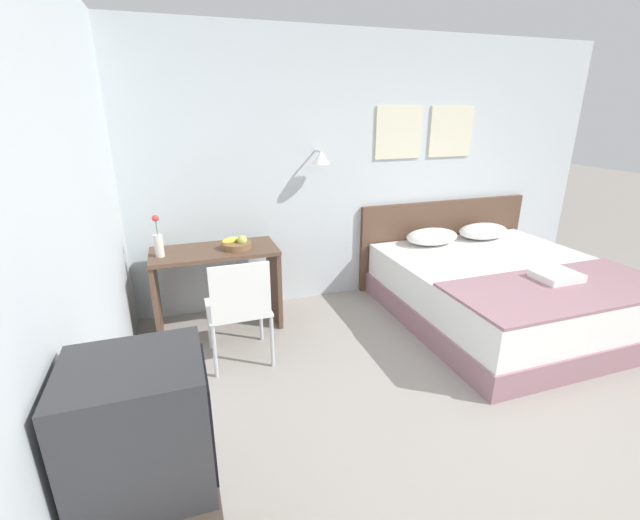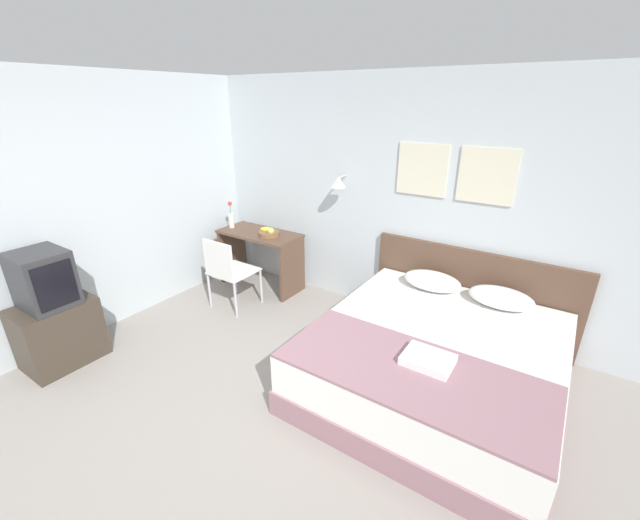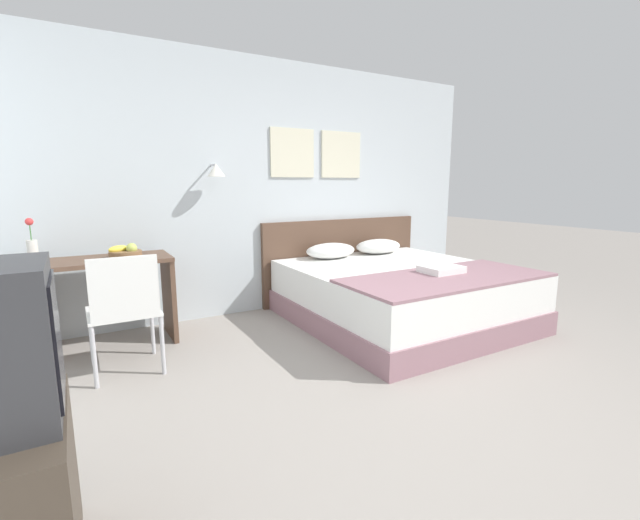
% 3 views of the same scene
% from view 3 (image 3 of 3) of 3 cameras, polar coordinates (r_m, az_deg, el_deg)
% --- Properties ---
extents(ground_plane, '(24.00, 24.00, 0.00)m').
position_cam_3_polar(ground_plane, '(2.85, 14.46, -19.04)').
color(ground_plane, gray).
extents(wall_back, '(5.53, 0.31, 2.65)m').
position_cam_3_polar(wall_back, '(4.67, -7.69, 9.55)').
color(wall_back, silver).
rests_on(wall_back, ground_plane).
extents(bed, '(1.96, 2.07, 0.55)m').
position_cam_3_polar(bed, '(4.38, 10.69, -4.56)').
color(bed, gray).
rests_on(bed, ground_plane).
extents(headboard, '(2.08, 0.06, 0.95)m').
position_cam_3_polar(headboard, '(5.17, 3.04, 0.17)').
color(headboard, brown).
rests_on(headboard, ground_plane).
extents(pillow_left, '(0.58, 0.37, 0.17)m').
position_cam_3_polar(pillow_left, '(4.74, 1.44, 1.25)').
color(pillow_left, white).
rests_on(pillow_left, bed).
extents(pillow_right, '(0.58, 0.37, 0.17)m').
position_cam_3_polar(pillow_right, '(5.12, 7.79, 1.82)').
color(pillow_right, white).
rests_on(pillow_right, bed).
extents(throw_blanket, '(1.90, 0.83, 0.02)m').
position_cam_3_polar(throw_blanket, '(3.89, 16.63, -2.26)').
color(throw_blanket, gray).
rests_on(throw_blanket, bed).
extents(folded_towel_near_foot, '(0.35, 0.28, 0.06)m').
position_cam_3_polar(folded_towel_near_foot, '(4.03, 15.88, -1.18)').
color(folded_towel_near_foot, white).
rests_on(folded_towel_near_foot, throw_blanket).
extents(desk, '(1.10, 0.52, 0.76)m').
position_cam_3_polar(desk, '(4.01, -27.04, -3.21)').
color(desk, brown).
rests_on(desk, ground_plane).
extents(desk_chair, '(0.48, 0.48, 0.89)m').
position_cam_3_polar(desk_chair, '(3.34, -24.65, -5.45)').
color(desk_chair, white).
rests_on(desk_chair, ground_plane).
extents(fruit_bowl, '(0.27, 0.26, 0.12)m').
position_cam_3_polar(fruit_bowl, '(3.94, -24.51, 0.90)').
color(fruit_bowl, brown).
rests_on(fruit_bowl, desk).
extents(flower_vase, '(0.07, 0.07, 0.36)m').
position_cam_3_polar(flower_vase, '(3.91, -33.99, 1.34)').
color(flower_vase, silver).
rests_on(flower_vase, desk).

